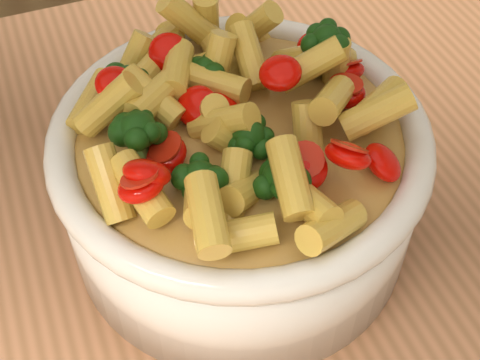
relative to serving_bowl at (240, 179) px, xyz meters
name	(u,v)px	position (x,y,z in m)	size (l,w,h in m)	color
serving_bowl	(240,179)	(0.00, 0.00, 0.00)	(0.27, 0.27, 0.11)	white
pasta_salad	(240,107)	(0.00, 0.00, 0.07)	(0.21, 0.21, 0.05)	#F2D74C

